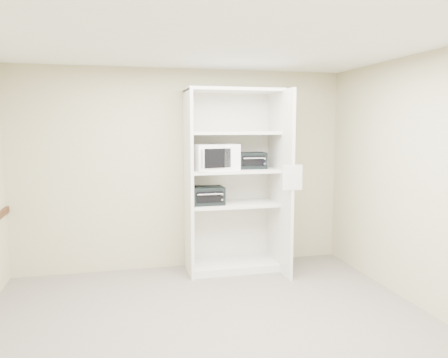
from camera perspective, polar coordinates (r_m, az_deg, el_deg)
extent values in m
cube|color=#676159|center=(4.42, -1.21, -19.11)|extent=(4.50, 4.00, 0.01)
cube|color=white|center=(4.04, -1.31, 17.77)|extent=(4.50, 4.00, 0.01)
cube|color=#B8B086|center=(5.97, -5.31, 1.25)|extent=(4.50, 0.02, 2.70)
cube|color=#B8B086|center=(2.14, 10.26, -9.23)|extent=(4.50, 0.02, 2.70)
cube|color=#B8B086|center=(4.99, 24.87, -0.50)|extent=(0.02, 4.00, 2.70)
cube|color=white|center=(5.68, -4.64, -0.57)|extent=(0.04, 0.60, 2.40)
cube|color=white|center=(5.84, 7.32, -0.39)|extent=(0.04, 0.90, 2.40)
cube|color=white|center=(6.09, 0.51, -0.03)|extent=(1.24, 0.02, 2.40)
cube|color=white|center=(6.07, 1.16, -11.19)|extent=(1.16, 0.56, 0.10)
cube|color=white|center=(5.86, 1.18, -3.27)|extent=(1.16, 0.56, 0.04)
cube|color=white|center=(5.80, 1.19, 1.11)|extent=(1.16, 0.56, 0.04)
cube|color=white|center=(5.77, 1.20, 6.05)|extent=(1.16, 0.56, 0.04)
cube|color=white|center=(5.79, 1.21, 11.51)|extent=(1.24, 0.60, 0.04)
cube|color=white|center=(5.68, -1.27, 2.89)|extent=(0.61, 0.50, 0.34)
cube|color=black|center=(5.89, 3.54, 2.44)|extent=(0.39, 0.29, 0.22)
cube|color=black|center=(5.71, -2.20, -2.17)|extent=(0.42, 0.32, 0.23)
cube|color=white|center=(5.40, 8.96, 0.19)|extent=(0.24, 0.02, 0.30)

